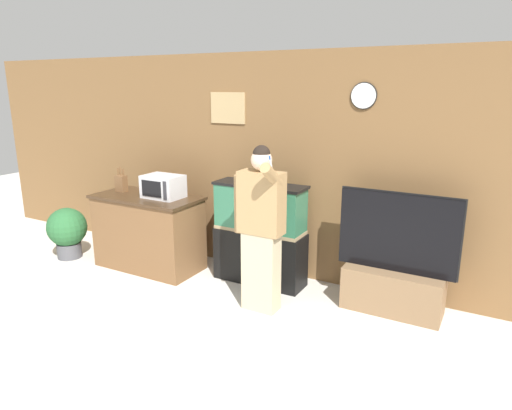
{
  "coord_description": "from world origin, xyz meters",
  "views": [
    {
      "loc": [
        2.24,
        -1.64,
        2.23
      ],
      "look_at": [
        0.06,
        2.27,
        1.05
      ],
      "focal_mm": 32.0,
      "sensor_mm": 36.0,
      "label": 1
    }
  ],
  "objects_px": {
    "aquarium_on_stand": "(260,234)",
    "counter_island": "(149,232)",
    "tv_on_stand": "(394,277)",
    "potted_plant": "(67,230)",
    "knife_block": "(121,183)",
    "person_standing": "(260,227)",
    "microwave": "(163,186)"
  },
  "relations": [
    {
      "from": "aquarium_on_stand",
      "to": "counter_island",
      "type": "bearing_deg",
      "value": -169.01
    },
    {
      "from": "tv_on_stand",
      "to": "counter_island",
      "type": "bearing_deg",
      "value": -174.1
    },
    {
      "from": "counter_island",
      "to": "potted_plant",
      "type": "relative_size",
      "value": 2.0
    },
    {
      "from": "aquarium_on_stand",
      "to": "potted_plant",
      "type": "height_order",
      "value": "aquarium_on_stand"
    },
    {
      "from": "counter_island",
      "to": "knife_block",
      "type": "bearing_deg",
      "value": 174.7
    },
    {
      "from": "knife_block",
      "to": "tv_on_stand",
      "type": "distance_m",
      "value": 3.47
    },
    {
      "from": "person_standing",
      "to": "potted_plant",
      "type": "bearing_deg",
      "value": 179.4
    },
    {
      "from": "knife_block",
      "to": "tv_on_stand",
      "type": "relative_size",
      "value": 0.25
    },
    {
      "from": "counter_island",
      "to": "aquarium_on_stand",
      "type": "height_order",
      "value": "aquarium_on_stand"
    },
    {
      "from": "aquarium_on_stand",
      "to": "tv_on_stand",
      "type": "distance_m",
      "value": 1.53
    },
    {
      "from": "counter_island",
      "to": "person_standing",
      "type": "bearing_deg",
      "value": -9.99
    },
    {
      "from": "tv_on_stand",
      "to": "microwave",
      "type": "bearing_deg",
      "value": -174.58
    },
    {
      "from": "knife_block",
      "to": "tv_on_stand",
      "type": "xyz_separation_m",
      "value": [
        3.4,
        0.26,
        -0.67
      ]
    },
    {
      "from": "aquarium_on_stand",
      "to": "microwave",
      "type": "bearing_deg",
      "value": -169.1
    },
    {
      "from": "aquarium_on_stand",
      "to": "knife_block",
      "type": "bearing_deg",
      "value": -172.86
    },
    {
      "from": "potted_plant",
      "to": "person_standing",
      "type": "bearing_deg",
      "value": -0.6
    },
    {
      "from": "person_standing",
      "to": "aquarium_on_stand",
      "type": "bearing_deg",
      "value": 119.0
    },
    {
      "from": "counter_island",
      "to": "tv_on_stand",
      "type": "xyz_separation_m",
      "value": [
        2.94,
        0.3,
        -0.1
      ]
    },
    {
      "from": "knife_block",
      "to": "aquarium_on_stand",
      "type": "bearing_deg",
      "value": 7.14
    },
    {
      "from": "knife_block",
      "to": "aquarium_on_stand",
      "type": "height_order",
      "value": "knife_block"
    },
    {
      "from": "knife_block",
      "to": "person_standing",
      "type": "xyz_separation_m",
      "value": [
        2.2,
        -0.35,
        -0.15
      ]
    },
    {
      "from": "counter_island",
      "to": "tv_on_stand",
      "type": "height_order",
      "value": "tv_on_stand"
    },
    {
      "from": "counter_island",
      "to": "microwave",
      "type": "height_order",
      "value": "microwave"
    },
    {
      "from": "microwave",
      "to": "potted_plant",
      "type": "relative_size",
      "value": 0.68
    },
    {
      "from": "microwave",
      "to": "potted_plant",
      "type": "bearing_deg",
      "value": -166.91
    },
    {
      "from": "aquarium_on_stand",
      "to": "potted_plant",
      "type": "relative_size",
      "value": 1.73
    },
    {
      "from": "knife_block",
      "to": "counter_island",
      "type": "bearing_deg",
      "value": -5.3
    },
    {
      "from": "counter_island",
      "to": "tv_on_stand",
      "type": "relative_size",
      "value": 1.09
    },
    {
      "from": "microwave",
      "to": "aquarium_on_stand",
      "type": "bearing_deg",
      "value": 10.9
    },
    {
      "from": "aquarium_on_stand",
      "to": "tv_on_stand",
      "type": "bearing_deg",
      "value": 1.03
    },
    {
      "from": "tv_on_stand",
      "to": "potted_plant",
      "type": "xyz_separation_m",
      "value": [
        -4.11,
        -0.58,
        0.02
      ]
    },
    {
      "from": "microwave",
      "to": "tv_on_stand",
      "type": "bearing_deg",
      "value": 5.42
    }
  ]
}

